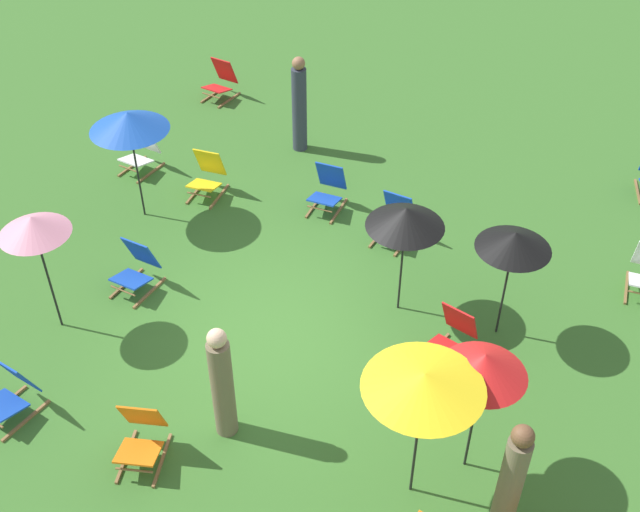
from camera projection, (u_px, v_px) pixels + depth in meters
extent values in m
plane|color=#386B28|center=(287.00, 334.00, 10.88)|extent=(40.00, 40.00, 0.00)
cube|color=olive|center=(132.00, 166.00, 14.17)|extent=(0.14, 0.76, 0.04)
cube|color=olive|center=(151.00, 173.00, 14.00)|extent=(0.14, 0.76, 0.04)
cube|color=white|center=(136.00, 160.00, 13.86)|extent=(0.54, 0.50, 0.13)
cube|color=white|center=(145.00, 139.00, 13.88)|extent=(0.51, 0.31, 0.57)
cylinder|color=olive|center=(129.00, 169.00, 13.77)|extent=(0.44, 0.09, 0.03)
cube|color=olive|center=(126.00, 456.00, 9.28)|extent=(0.24, 0.74, 0.04)
cube|color=olive|center=(162.00, 460.00, 9.23)|extent=(0.24, 0.74, 0.04)
cube|color=orange|center=(139.00, 452.00, 9.02)|extent=(0.58, 0.54, 0.13)
cube|color=orange|center=(143.00, 416.00, 9.07)|extent=(0.53, 0.36, 0.57)
cylinder|color=olive|center=(134.00, 470.00, 8.91)|extent=(0.43, 0.14, 0.03)
cube|color=olive|center=(315.00, 205.00, 13.23)|extent=(0.04, 0.76, 0.04)
cube|color=olive|center=(339.00, 211.00, 13.10)|extent=(0.04, 0.76, 0.04)
cube|color=#1947B7|center=(324.00, 199.00, 12.93)|extent=(0.48, 0.43, 0.13)
cube|color=#1947B7|center=(331.00, 176.00, 12.97)|extent=(0.48, 0.25, 0.57)
cylinder|color=olive|center=(320.00, 209.00, 12.84)|extent=(0.44, 0.03, 0.03)
cube|color=olive|center=(626.00, 287.00, 11.61)|extent=(0.06, 0.76, 0.04)
cube|color=olive|center=(434.00, 350.00, 10.62)|extent=(0.25, 0.74, 0.04)
cube|color=olive|center=(462.00, 365.00, 10.41)|extent=(0.25, 0.74, 0.04)
cube|color=red|center=(446.00, 348.00, 10.30)|extent=(0.58, 0.55, 0.13)
cube|color=red|center=(460.00, 321.00, 10.30)|extent=(0.53, 0.37, 0.57)
cylinder|color=olive|center=(437.00, 361.00, 10.22)|extent=(0.43, 0.15, 0.03)
cube|color=olive|center=(3.00, 405.00, 9.87)|extent=(0.17, 0.75, 0.04)
cube|color=olive|center=(26.00, 420.00, 9.69)|extent=(0.17, 0.75, 0.04)
cube|color=#1947B7|center=(3.00, 405.00, 9.56)|extent=(0.55, 0.51, 0.13)
cube|color=#1947B7|center=(16.00, 374.00, 9.57)|extent=(0.52, 0.33, 0.57)
cube|color=olive|center=(380.00, 235.00, 12.60)|extent=(0.13, 0.76, 0.04)
cube|color=olive|center=(404.00, 243.00, 12.44)|extent=(0.13, 0.76, 0.04)
cube|color=#1947B7|center=(390.00, 230.00, 12.29)|extent=(0.53, 0.49, 0.13)
cube|color=#1947B7|center=(399.00, 206.00, 12.32)|extent=(0.51, 0.30, 0.57)
cylinder|color=olive|center=(384.00, 240.00, 12.20)|extent=(0.44, 0.08, 0.03)
cube|color=olive|center=(212.00, 95.00, 16.28)|extent=(0.15, 0.76, 0.04)
cube|color=olive|center=(229.00, 100.00, 16.10)|extent=(0.15, 0.76, 0.04)
cube|color=red|center=(217.00, 89.00, 15.96)|extent=(0.54, 0.50, 0.13)
cube|color=red|center=(224.00, 70.00, 15.98)|extent=(0.51, 0.32, 0.57)
cylinder|color=olive|center=(211.00, 96.00, 15.88)|extent=(0.44, 0.10, 0.03)
cube|color=olive|center=(638.00, 192.00, 13.54)|extent=(0.18, 0.75, 0.04)
cube|color=olive|center=(196.00, 192.00, 13.54)|extent=(0.08, 0.76, 0.04)
cube|color=olive|center=(219.00, 196.00, 13.43)|extent=(0.08, 0.76, 0.04)
cube|color=yellow|center=(204.00, 185.00, 13.25)|extent=(0.50, 0.46, 0.13)
cube|color=yellow|center=(210.00, 162.00, 13.29)|extent=(0.49, 0.27, 0.57)
cylinder|color=olive|center=(199.00, 195.00, 13.15)|extent=(0.44, 0.05, 0.03)
cube|color=olive|center=(126.00, 283.00, 11.68)|extent=(0.12, 0.76, 0.04)
cube|color=olive|center=(150.00, 293.00, 11.52)|extent=(0.12, 0.76, 0.04)
cube|color=#1947B7|center=(131.00, 279.00, 11.37)|extent=(0.52, 0.48, 0.13)
cube|color=#1947B7|center=(141.00, 253.00, 11.40)|extent=(0.50, 0.30, 0.57)
cylinder|color=olive|center=(123.00, 291.00, 11.28)|extent=(0.44, 0.07, 0.03)
cylinder|color=black|center=(505.00, 285.00, 10.38)|extent=(0.03, 0.03, 1.73)
cone|color=black|center=(514.00, 241.00, 9.89)|extent=(0.98, 0.98, 0.25)
cylinder|color=black|center=(474.00, 414.00, 8.63)|extent=(0.03, 0.03, 1.84)
cone|color=red|center=(484.00, 364.00, 8.12)|extent=(0.96, 0.96, 0.29)
cylinder|color=black|center=(136.00, 167.00, 12.46)|extent=(0.03, 0.03, 1.89)
cone|color=#194CB2|center=(128.00, 121.00, 11.94)|extent=(1.24, 1.24, 0.30)
cylinder|color=black|center=(402.00, 261.00, 10.75)|extent=(0.03, 0.03, 1.75)
cone|color=black|center=(406.00, 217.00, 10.27)|extent=(1.07, 1.07, 0.29)
cylinder|color=black|center=(47.00, 275.00, 10.43)|extent=(0.03, 0.03, 1.87)
cone|color=pink|center=(33.00, 225.00, 9.90)|extent=(0.93, 0.93, 0.26)
cylinder|color=black|center=(417.00, 436.00, 8.33)|extent=(0.03, 0.03, 1.94)
cone|color=yellow|center=(424.00, 381.00, 7.77)|extent=(1.28, 1.28, 0.20)
cylinder|color=#72664C|center=(223.00, 389.00, 9.14)|extent=(0.37, 0.37, 1.48)
sphere|color=beige|center=(217.00, 338.00, 8.61)|extent=(0.23, 0.23, 0.23)
cylinder|color=#333847|center=(299.00, 110.00, 14.18)|extent=(0.38, 0.38, 1.62)
sphere|color=#936647|center=(299.00, 63.00, 13.60)|extent=(0.23, 0.23, 0.23)
cylinder|color=#72664C|center=(509.00, 489.00, 8.07)|extent=(0.27, 0.27, 1.53)
sphere|color=brown|center=(523.00, 436.00, 7.52)|extent=(0.24, 0.24, 0.24)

